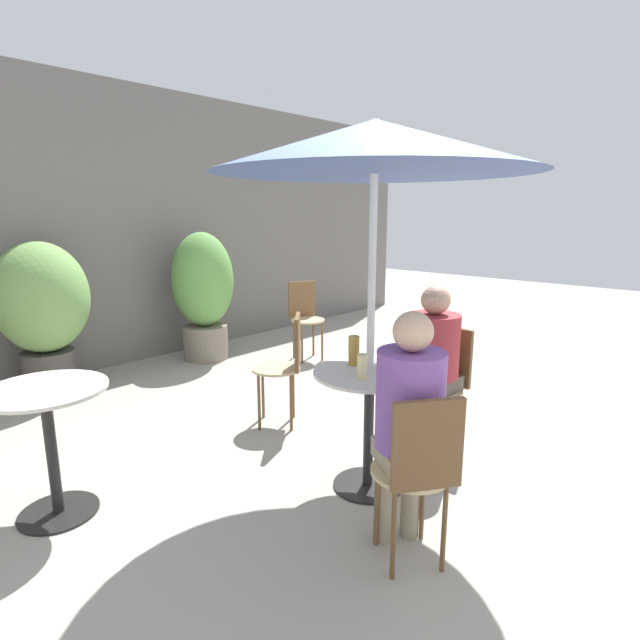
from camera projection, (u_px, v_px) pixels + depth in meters
ground_plane at (402, 481)px, 3.15m from camera, size 20.00×20.00×0.00m
storefront_wall at (112, 228)px, 5.30m from camera, size 10.00×0.06×3.00m
cafe_table_near at (369, 405)px, 2.98m from camera, size 0.67×0.67×0.75m
cafe_table_far at (49, 427)px, 2.70m from camera, size 0.64×0.64×0.75m
bistro_chair_0 at (419, 465)px, 2.26m from camera, size 0.43×0.44×0.89m
bistro_chair_1 at (443, 377)px, 3.47m from camera, size 0.39×0.38×0.89m
bistro_chair_3 at (305, 312)px, 5.73m from camera, size 0.41×0.43×0.89m
bistro_chair_4 at (287, 359)px, 3.90m from camera, size 0.44×0.44×0.89m
seated_person_0 at (409, 413)px, 2.35m from camera, size 0.40×0.41×1.23m
seated_person_1 at (432, 357)px, 3.34m from camera, size 0.37×0.35×1.20m
beer_glass_0 at (395, 357)px, 2.93m from camera, size 0.07×0.07×0.16m
beer_glass_1 at (354, 351)px, 3.04m from camera, size 0.07×0.07×0.18m
beer_glass_2 at (362, 367)px, 2.79m from camera, size 0.06×0.06×0.14m
potted_plant_0 at (42, 306)px, 4.56m from camera, size 0.82×0.82×1.41m
potted_plant_1 at (203, 290)px, 5.64m from camera, size 0.69×0.69×1.45m
umbrella at (375, 147)px, 2.67m from camera, size 1.78×1.78×2.15m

